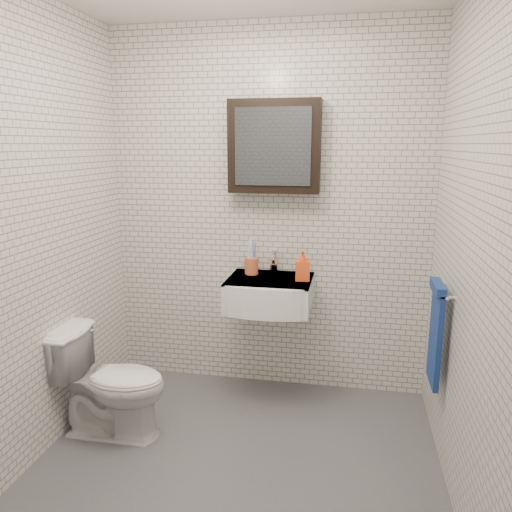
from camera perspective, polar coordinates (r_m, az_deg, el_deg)
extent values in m
cube|color=#505258|center=(2.97, -2.18, -22.51)|extent=(2.20, 2.00, 0.01)
cube|color=silver|center=(3.44, 1.41, 4.88)|extent=(2.20, 0.02, 2.50)
cube|color=silver|center=(1.55, -10.98, -5.14)|extent=(2.20, 0.02, 2.50)
cube|color=silver|center=(2.93, -23.90, 2.40)|extent=(0.02, 2.00, 2.50)
cube|color=silver|center=(2.47, 23.29, 0.73)|extent=(0.02, 2.00, 2.50)
cube|color=white|center=(3.32, 1.58, -4.24)|extent=(0.55, 0.45, 0.20)
cylinder|color=silver|center=(3.32, 1.64, -2.69)|extent=(0.31, 0.31, 0.02)
cylinder|color=silver|center=(3.32, 1.64, -2.55)|extent=(0.04, 0.04, 0.01)
cube|color=white|center=(3.30, 1.59, -2.66)|extent=(0.55, 0.45, 0.01)
cylinder|color=silver|center=(3.45, 2.04, -1.38)|extent=(0.06, 0.06, 0.06)
cylinder|color=silver|center=(3.43, 2.04, -0.41)|extent=(0.03, 0.03, 0.08)
cylinder|color=silver|center=(3.37, 1.89, -0.14)|extent=(0.02, 0.12, 0.02)
cube|color=silver|center=(3.45, 2.13, 0.59)|extent=(0.02, 0.09, 0.01)
cube|color=black|center=(3.33, 2.12, 12.38)|extent=(0.60, 0.14, 0.60)
cube|color=#3F444C|center=(3.26, 1.91, 12.38)|extent=(0.49, 0.01, 0.49)
cylinder|color=silver|center=(2.86, 20.54, -3.69)|extent=(0.02, 0.30, 0.02)
cylinder|color=silver|center=(2.99, 20.53, -3.01)|extent=(0.04, 0.02, 0.02)
cylinder|color=silver|center=(2.75, 21.39, -4.44)|extent=(0.04, 0.02, 0.02)
cube|color=navy|center=(2.94, 19.84, -8.73)|extent=(0.03, 0.26, 0.54)
cube|color=navy|center=(2.86, 20.07, -3.38)|extent=(0.05, 0.26, 0.05)
cylinder|color=#D05A34|center=(3.39, -0.51, -1.14)|extent=(0.10, 0.10, 0.11)
cylinder|color=white|center=(3.37, -0.84, 0.04)|extent=(0.02, 0.03, 0.21)
cylinder|color=#4781E3|center=(3.37, -0.32, -0.16)|extent=(0.02, 0.02, 0.19)
cylinder|color=white|center=(3.39, -0.56, 0.22)|extent=(0.03, 0.04, 0.23)
cylinder|color=#4781E3|center=(3.38, -0.14, 0.00)|extent=(0.03, 0.05, 0.20)
imported|color=orange|center=(3.24, 5.34, -1.04)|extent=(0.10, 0.10, 0.20)
imported|color=white|center=(3.18, -16.20, -13.67)|extent=(0.66, 0.38, 0.67)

